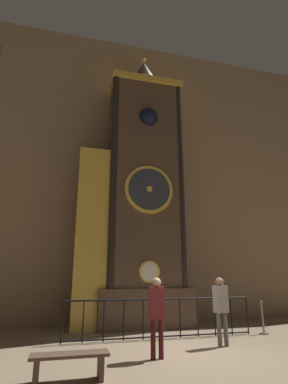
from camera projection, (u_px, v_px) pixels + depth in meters
The scene contains 8 objects.
ground_plane at pixel (192, 355), 6.71m from camera, with size 28.00×28.00×0.00m, color #847056.
cathedral_back_wall at pixel (137, 168), 13.22m from camera, with size 24.00×0.32×12.59m.
clock_tower at pixel (136, 197), 11.47m from camera, with size 4.23×1.82×11.00m.
railing_fence at pixel (162, 316), 8.59m from camera, with size 5.58×0.05×1.08m.
visitor_near at pixel (157, 309), 6.64m from camera, with size 0.38×0.28×1.68m.
visitor_far at pixel (221, 304), 7.78m from camera, with size 0.37×0.26×1.67m.
stanchion_post at pixel (263, 323), 9.20m from camera, with size 0.28×0.28×0.96m.
visitor_bench at pixel (70, 361), 5.10m from camera, with size 1.33×0.40×0.44m.
Camera 1 is at (-2.92, -6.94, 1.72)m, focal length 28.00 mm.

